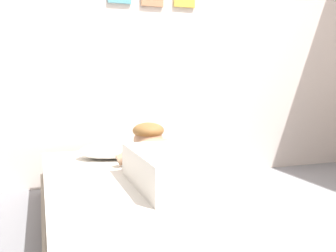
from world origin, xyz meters
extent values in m
plane|color=gray|center=(0.00, 0.00, 0.00)|extent=(12.28, 12.28, 0.00)
cube|color=silver|center=(0.00, 1.38, 1.25)|extent=(4.14, 0.10, 2.50)
cube|color=gray|center=(-0.25, 0.22, 0.08)|extent=(1.35, 1.98, 0.15)
cube|color=silver|center=(-0.25, 0.22, 0.23)|extent=(1.31, 1.92, 0.16)
ellipsoid|color=white|center=(-0.42, 0.84, 0.37)|extent=(0.52, 0.32, 0.11)
cube|color=silver|center=(-0.26, 0.07, 0.40)|extent=(0.42, 0.64, 0.18)
ellipsoid|color=tan|center=(-0.26, 0.41, 0.42)|extent=(0.32, 0.20, 0.16)
sphere|color=tan|center=(-0.26, 0.57, 0.46)|extent=(0.19, 0.19, 0.19)
ellipsoid|color=olive|center=(-0.26, 0.57, 0.53)|extent=(0.20, 0.20, 0.10)
cylinder|color=tan|center=(-0.36, 0.55, 0.39)|extent=(0.23, 0.07, 0.14)
cylinder|color=tan|center=(-0.16, 0.55, 0.39)|extent=(0.23, 0.07, 0.14)
cylinder|color=white|center=(-0.10, 0.54, 0.35)|extent=(0.09, 0.09, 0.07)
torus|color=white|center=(-0.04, 0.54, 0.35)|extent=(0.05, 0.01, 0.05)
cube|color=black|center=(-0.04, 0.02, 0.32)|extent=(0.07, 0.14, 0.01)
camera|label=1|loc=(-0.91, -1.65, 0.85)|focal=39.16mm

